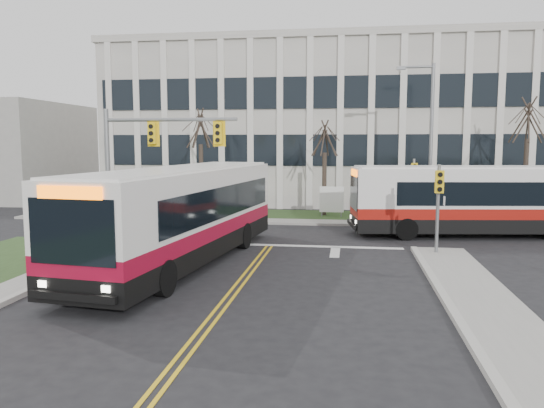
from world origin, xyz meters
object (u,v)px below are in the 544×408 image
Objects in this scene: directory_sign at (332,200)px; streetlight at (428,134)px; bus_main at (183,217)px; bus_cross at (483,202)px.

streetlight is at bearing -13.23° from directory_sign.
directory_sign is at bearing 75.47° from bus_main.
streetlight is at bearing 55.25° from bus_main.
streetlight is 4.60× the size of directory_sign.
bus_cross is at bearing -61.12° from streetlight.
streetlight is 16.61m from bus_main.
directory_sign is 9.40m from bus_cross.
directory_sign is 14.45m from bus_main.
streetlight is 6.96m from directory_sign.
directory_sign is (-5.53, 1.30, -4.02)m from streetlight.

